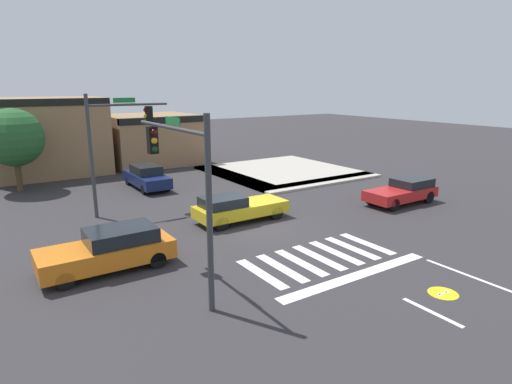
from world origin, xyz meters
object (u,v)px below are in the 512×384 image
at_px(car_red, 403,191).
at_px(car_yellow, 237,208).
at_px(traffic_signal_southwest, 181,170).
at_px(car_orange, 110,249).
at_px(roadside_tree, 14,138).
at_px(traffic_signal_northwest, 117,134).
at_px(car_navy, 147,177).

bearing_deg(car_red, car_yellow, -13.59).
distance_m(traffic_signal_southwest, car_orange, 4.55).
bearing_deg(roadside_tree, car_orange, -84.39).
xyz_separation_m(car_red, car_yellow, (-9.56, 2.31, -0.02)).
bearing_deg(car_yellow, traffic_signal_southwest, -134.98).
bearing_deg(traffic_signal_northwest, car_yellow, -46.29).
height_order(car_navy, roadside_tree, roadside_tree).
bearing_deg(traffic_signal_northwest, roadside_tree, 115.21).
relative_size(car_yellow, roadside_tree, 0.89).
distance_m(car_navy, car_yellow, 9.38).
xyz_separation_m(car_orange, roadside_tree, (-1.49, 15.12, 2.63)).
relative_size(traffic_signal_southwest, car_navy, 1.26).
relative_size(traffic_signal_northwest, roadside_tree, 1.18).
distance_m(car_red, car_yellow, 9.83).
distance_m(traffic_signal_southwest, roadside_tree, 18.20).
bearing_deg(traffic_signal_southwest, roadside_tree, 9.94).
bearing_deg(traffic_signal_northwest, car_navy, 57.73).
relative_size(car_red, car_yellow, 0.96).
bearing_deg(traffic_signal_northwest, car_orange, -109.92).
bearing_deg(roadside_tree, car_yellow, -57.37).
height_order(traffic_signal_southwest, car_red, traffic_signal_southwest).
bearing_deg(car_yellow, car_navy, 97.62).
bearing_deg(traffic_signal_southwest, car_navy, -14.93).
bearing_deg(car_navy, roadside_tree, -116.93).
relative_size(traffic_signal_northwest, traffic_signal_southwest, 1.06).
distance_m(traffic_signal_northwest, roadside_tree, 9.27).
bearing_deg(roadside_tree, car_navy, -26.93).
bearing_deg(car_orange, roadside_tree, -84.39).
xyz_separation_m(car_yellow, roadside_tree, (-8.22, 12.84, 2.69)).
height_order(traffic_signal_southwest, car_orange, traffic_signal_southwest).
bearing_deg(traffic_signal_northwest, traffic_signal_southwest, -94.75).
xyz_separation_m(traffic_signal_southwest, car_navy, (3.83, 14.38, -3.19)).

